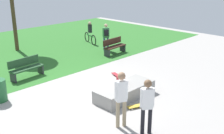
{
  "coord_description": "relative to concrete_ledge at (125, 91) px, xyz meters",
  "views": [
    {
      "loc": [
        -6.63,
        -7.98,
        4.6
      ],
      "look_at": [
        0.7,
        -0.78,
        1.08
      ],
      "focal_mm": 44.31,
      "sensor_mm": 36.0,
      "label": 1
    }
  ],
  "objects": [
    {
      "name": "ground_plane",
      "position": [
        -0.7,
        1.47,
        -0.25
      ],
      "size": [
        28.0,
        28.0,
        0.0
      ],
      "primitive_type": "plane",
      "color": "#9E9993"
    },
    {
      "name": "concrete_ledge",
      "position": [
        0.0,
        0.0,
        0.0
      ],
      "size": [
        2.5,
        1.02,
        0.5
      ],
      "primitive_type": "cube",
      "color": "gray",
      "rests_on": "ground_plane"
    },
    {
      "name": "backpack_on_ledge",
      "position": [
        -0.05,
        0.18,
        0.41
      ],
      "size": [
        0.34,
        0.29,
        0.32
      ],
      "primitive_type": "cube",
      "rotation": [
        0.0,
        0.0,
        5.88
      ],
      "color": "maroon",
      "rests_on": "concrete_ledge"
    },
    {
      "name": "skater_performing_trick",
      "position": [
        -1.45,
        -2.16,
        0.77
      ],
      "size": [
        0.38,
        0.35,
        1.74
      ],
      "color": "black",
      "rests_on": "ground_plane"
    },
    {
      "name": "skater_watching",
      "position": [
        -1.68,
        -1.35,
        0.83
      ],
      "size": [
        0.39,
        0.32,
        1.82
      ],
      "color": "tan",
      "rests_on": "ground_plane"
    },
    {
      "name": "skateboard_by_ledge",
      "position": [
        -0.29,
        -0.9,
        -0.18
      ],
      "size": [
        0.82,
        0.48,
        0.08
      ],
      "color": "gold",
      "rests_on": "ground_plane"
    },
    {
      "name": "skateboard_spare",
      "position": [
        1.44,
        1.77,
        -0.18
      ],
      "size": [
        0.42,
        0.82,
        0.08
      ],
      "color": "#A5262D",
      "rests_on": "ground_plane"
    },
    {
      "name": "park_bench_by_oak",
      "position": [
        -1.57,
        4.69,
        0.23
      ],
      "size": [
        1.64,
        0.62,
        0.91
      ],
      "color": "#1E4223",
      "rests_on": "ground_plane"
    },
    {
      "name": "park_bench_center_lawn",
      "position": [
        4.11,
        4.56,
        0.23
      ],
      "size": [
        1.63,
        0.6,
        0.91
      ],
      "color": "#331E14",
      "rests_on": "ground_plane"
    },
    {
      "name": "pedestrian_with_backpack",
      "position": [
        4.28,
        5.43,
        0.75
      ],
      "size": [
        0.43,
        0.45,
        1.67
      ],
      "color": "#3F5184",
      "rests_on": "ground_plane"
    },
    {
      "name": "cyclist_on_bicycle",
      "position": [
        4.8,
        7.52,
        0.38
      ],
      "size": [
        0.59,
        1.76,
        1.52
      ],
      "color": "black",
      "rests_on": "ground_plane"
    }
  ]
}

